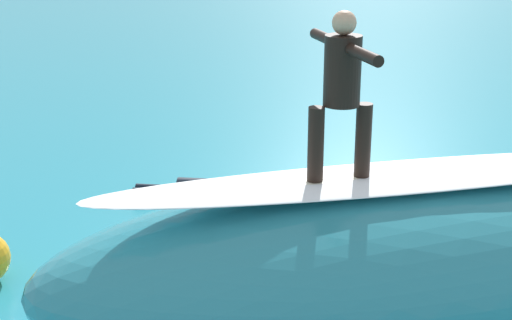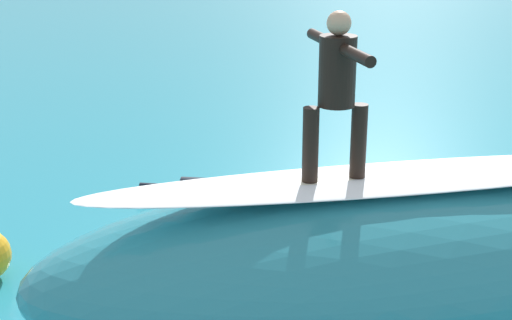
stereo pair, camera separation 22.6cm
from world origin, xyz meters
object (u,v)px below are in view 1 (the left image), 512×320
at_px(surfer_riding, 342,83).
at_px(surfboard_paddling, 205,199).
at_px(surfer_paddling, 196,188).
at_px(surfboard_riding, 338,182).

distance_m(surfer_riding, surfboard_paddling, 5.29).
relative_size(surfer_riding, surfer_paddling, 0.93).
bearing_deg(surfer_paddling, surfboard_paddling, 0.00).
height_order(surfer_riding, surfer_paddling, surfer_riding).
bearing_deg(surfboard_paddling, surfer_paddling, -180.00).
height_order(surfboard_riding, surfer_paddling, surfboard_riding).
bearing_deg(surfer_paddling, surfer_riding, -59.40).
relative_size(surfboard_riding, surfer_riding, 1.34).
bearing_deg(surfer_riding, surfer_paddling, -82.28).
relative_size(surfer_riding, surfboard_paddling, 0.76).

